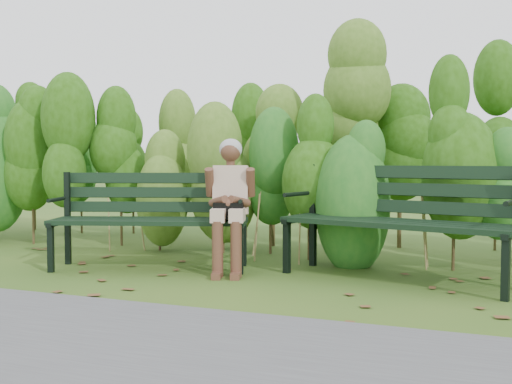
% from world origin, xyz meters
% --- Properties ---
extents(ground, '(80.00, 80.00, 0.00)m').
position_xyz_m(ground, '(0.00, 0.00, 0.00)').
color(ground, '#2B4E17').
extents(footpath, '(60.00, 2.50, 0.01)m').
position_xyz_m(footpath, '(0.00, -2.20, 0.01)').
color(footpath, '#474749').
rests_on(footpath, ground).
extents(hedge_band, '(11.04, 1.67, 2.42)m').
position_xyz_m(hedge_band, '(0.00, 1.86, 1.26)').
color(hedge_band, '#47381E').
rests_on(hedge_band, ground).
extents(leaf_litter, '(6.03, 2.18, 0.01)m').
position_xyz_m(leaf_litter, '(0.44, -0.05, 0.00)').
color(leaf_litter, brown).
rests_on(leaf_litter, ground).
extents(bench_left, '(1.93, 1.13, 0.92)m').
position_xyz_m(bench_left, '(-1.09, 0.40, 0.54)').
color(bench_left, black).
rests_on(bench_left, ground).
extents(bench_right, '(2.08, 1.13, 0.99)m').
position_xyz_m(bench_right, '(1.22, 0.66, 0.58)').
color(bench_right, black).
rests_on(bench_right, ground).
extents(seated_woman, '(0.52, 0.73, 1.24)m').
position_xyz_m(seated_woman, '(-0.30, 0.46, 0.71)').
color(seated_woman, tan).
rests_on(seated_woman, ground).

